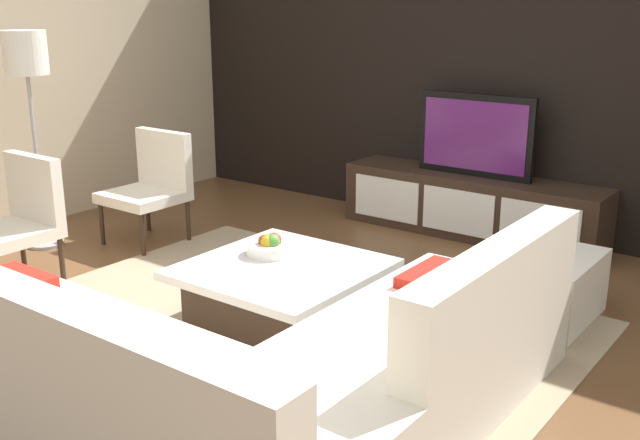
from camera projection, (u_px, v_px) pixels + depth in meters
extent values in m
plane|color=brown|center=(285.00, 335.00, 4.32)|extent=(14.00, 14.00, 0.00)
cube|color=black|center=(496.00, 59.00, 6.00)|extent=(6.40, 0.12, 2.80)
cube|color=tan|center=(272.00, 330.00, 4.38)|extent=(3.32, 2.71, 0.01)
cube|color=#332319|center=(471.00, 205.00, 6.09)|extent=(2.17, 0.48, 0.50)
cube|color=white|center=(386.00, 199.00, 6.29)|extent=(0.61, 0.01, 0.35)
cube|color=white|center=(458.00, 212.00, 5.91)|extent=(0.61, 0.01, 0.35)
cube|color=white|center=(539.00, 227.00, 5.53)|extent=(0.61, 0.01, 0.35)
cube|color=black|center=(476.00, 135.00, 5.93)|extent=(0.97, 0.05, 0.65)
cube|color=#591E66|center=(474.00, 136.00, 5.91)|extent=(0.87, 0.01, 0.55)
cube|color=silver|center=(126.00, 407.00, 3.15)|extent=(2.40, 0.85, 0.43)
cube|color=silver|center=(45.00, 346.00, 2.77)|extent=(2.40, 0.18, 0.40)
cube|color=silver|center=(426.00, 354.00, 3.63)|extent=(0.85, 1.55, 0.43)
cube|color=silver|center=(497.00, 289.00, 3.31)|extent=(0.18, 1.55, 0.40)
cube|color=red|center=(20.00, 297.00, 3.47)|extent=(0.36, 0.20, 0.22)
cube|color=red|center=(465.00, 283.00, 3.85)|extent=(0.60, 0.44, 0.06)
cube|color=#332319|center=(282.00, 299.00, 4.41)|extent=(0.83, 0.84, 0.33)
cube|color=white|center=(282.00, 269.00, 4.36)|extent=(1.03, 1.05, 0.05)
cylinder|color=#332319|center=(22.00, 245.00, 5.30)|extent=(0.04, 0.04, 0.38)
cylinder|color=#332319|center=(62.00, 258.00, 5.03)|extent=(0.04, 0.04, 0.38)
cube|color=silver|center=(7.00, 234.00, 4.93)|extent=(0.54, 0.54, 0.08)
cube|color=silver|center=(34.00, 188.00, 5.03)|extent=(0.54, 0.08, 0.45)
cylinder|color=#A5A5AA|center=(46.00, 243.00, 5.90)|extent=(0.28, 0.28, 0.02)
cylinder|color=#A5A5AA|center=(37.00, 161.00, 5.71)|extent=(0.03, 0.03, 1.30)
cylinder|color=white|center=(25.00, 53.00, 5.48)|extent=(0.32, 0.32, 0.32)
cube|color=silver|center=(533.00, 283.00, 4.56)|extent=(0.70, 0.70, 0.40)
cylinder|color=silver|center=(269.00, 249.00, 4.52)|extent=(0.28, 0.28, 0.07)
sphere|color=#4C8C33|center=(272.00, 242.00, 4.48)|extent=(0.09, 0.09, 0.09)
sphere|color=#B23326|center=(274.00, 240.00, 4.51)|extent=(0.09, 0.09, 0.09)
sphere|color=gold|center=(269.00, 240.00, 4.52)|extent=(0.08, 0.08, 0.08)
sphere|color=#B23326|center=(264.00, 241.00, 4.51)|extent=(0.08, 0.08, 0.08)
sphere|color=gold|center=(268.00, 242.00, 4.48)|extent=(0.09, 0.09, 0.09)
cylinder|color=#332319|center=(102.00, 221.00, 5.86)|extent=(0.04, 0.04, 0.38)
cylinder|color=#332319|center=(142.00, 232.00, 5.59)|extent=(0.04, 0.04, 0.38)
cylinder|color=#332319|center=(148.00, 208.00, 6.22)|extent=(0.04, 0.04, 0.38)
cylinder|color=#332319|center=(188.00, 218.00, 5.94)|extent=(0.04, 0.04, 0.38)
cube|color=silver|center=(143.00, 197.00, 5.85)|extent=(0.56, 0.55, 0.08)
cube|color=silver|center=(164.00, 158.00, 5.95)|extent=(0.56, 0.08, 0.45)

